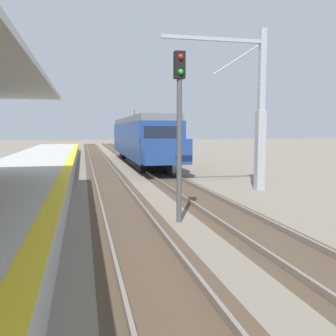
# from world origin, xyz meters

# --- Properties ---
(track_pair_nearest_platform) EXTENTS (2.34, 120.00, 0.16)m
(track_pair_nearest_platform) POSITION_xyz_m (1.90, 20.00, 0.05)
(track_pair_nearest_platform) COLOR #4C3D2D
(track_pair_nearest_platform) RESTS_ON ground
(track_pair_middle) EXTENTS (2.34, 120.00, 0.16)m
(track_pair_middle) POSITION_xyz_m (5.30, 20.00, 0.05)
(track_pair_middle) COLOR #4C3D2D
(track_pair_middle) RESTS_ON ground
(approaching_train) EXTENTS (2.93, 19.60, 4.76)m
(approaching_train) POSITION_xyz_m (5.30, 33.86, 2.18)
(approaching_train) COLOR navy
(approaching_train) RESTS_ON ground
(rail_signal_post) EXTENTS (0.32, 0.34, 5.20)m
(rail_signal_post) POSITION_xyz_m (3.44, 14.29, 3.19)
(rail_signal_post) COLOR #4C4C4C
(rail_signal_post) RESTS_ON ground
(catenary_pylon_far_side) EXTENTS (5.00, 0.40, 7.50)m
(catenary_pylon_far_side) POSITION_xyz_m (8.46, 19.43, 3.60)
(catenary_pylon_far_side) COLOR #9EA3A8
(catenary_pylon_far_side) RESTS_ON ground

